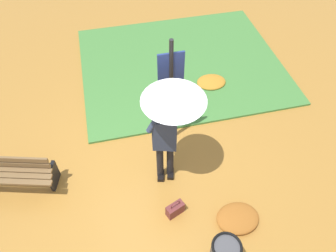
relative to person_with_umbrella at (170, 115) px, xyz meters
The scene contains 9 objects.
ground_plane 1.60m from the person_with_umbrella, behind, with size 18.00×18.00×0.00m, color #B27A33.
grass_verge 3.51m from the person_with_umbrella, 71.51° to the left, with size 4.80×4.00×0.05m.
person_with_umbrella is the anchor object (origin of this frame).
info_sign_post 0.84m from the person_with_umbrella, 75.34° to the left, with size 0.44×0.07×2.30m.
handbag 1.63m from the person_with_umbrella, 96.36° to the right, with size 0.33×0.24×0.37m.
park_bench 2.91m from the person_with_umbrella, behind, with size 1.43×0.73×0.75m.
shrub_cluster 2.36m from the person_with_umbrella, 66.16° to the left, with size 0.59×0.53×0.48m.
leaf_pile_near_person 3.00m from the person_with_umbrella, 55.05° to the left, with size 0.67×0.54×0.15m.
leaf_pile_by_bench 2.07m from the person_with_umbrella, 52.74° to the right, with size 0.71×0.57×0.16m.
Camera 1 is at (-0.39, -3.25, 5.09)m, focal length 34.94 mm.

